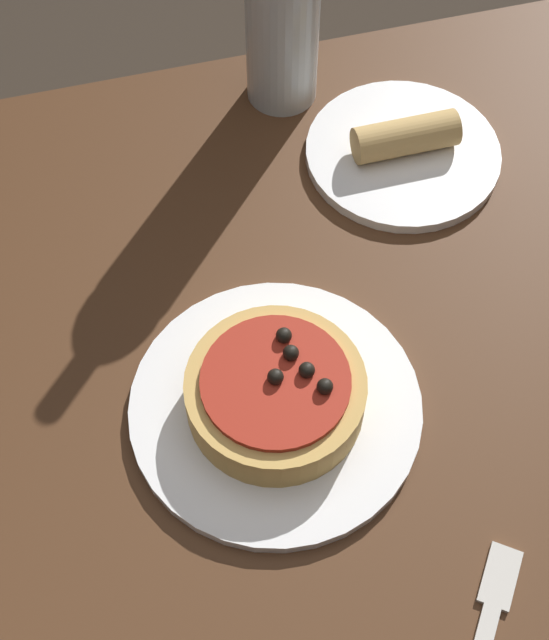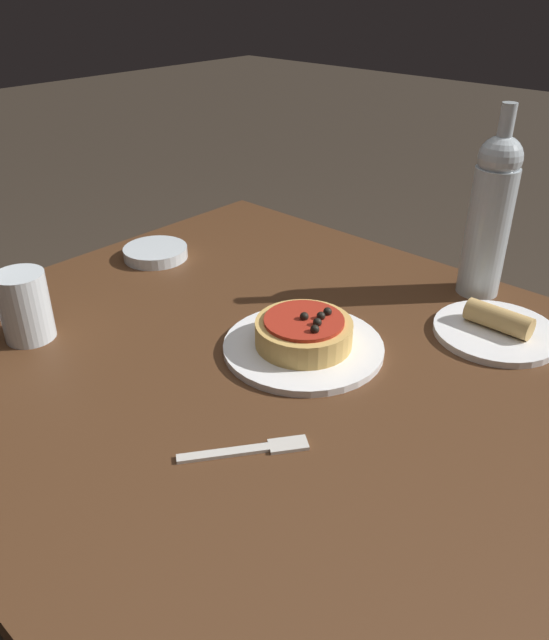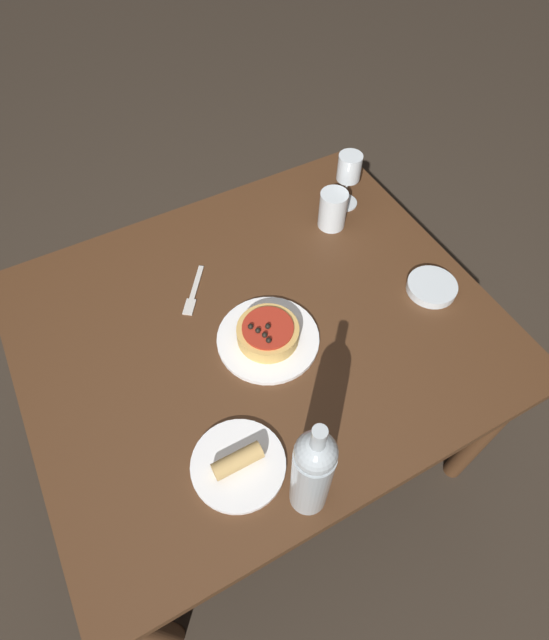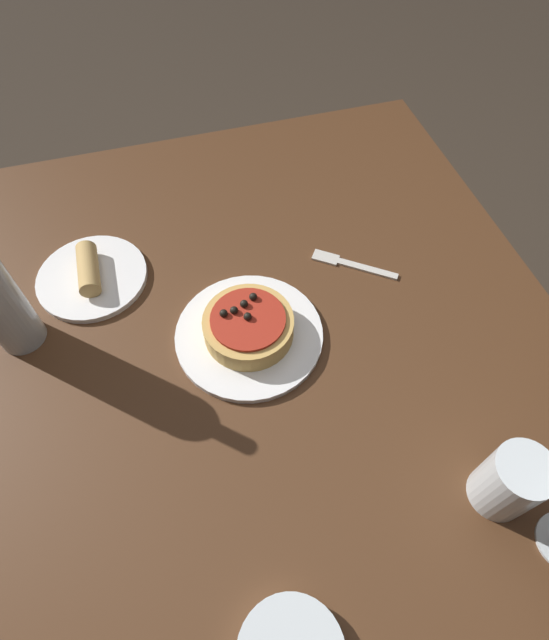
% 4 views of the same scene
% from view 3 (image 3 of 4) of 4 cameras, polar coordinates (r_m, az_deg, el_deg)
% --- Properties ---
extents(ground_plane, '(14.00, 14.00, 0.00)m').
position_cam_3_polar(ground_plane, '(1.93, -1.29, -12.80)').
color(ground_plane, '#382D23').
extents(dining_table, '(1.19, 1.01, 0.73)m').
position_cam_3_polar(dining_table, '(1.36, -1.78, -2.57)').
color(dining_table, '#4C2D19').
rests_on(dining_table, ground_plane).
extents(dinner_plate, '(0.26, 0.26, 0.01)m').
position_cam_3_polar(dinner_plate, '(1.26, -0.64, -2.11)').
color(dinner_plate, white).
rests_on(dinner_plate, dining_table).
extents(pizza, '(0.16, 0.16, 0.06)m').
position_cam_3_polar(pizza, '(1.24, -0.66, -1.40)').
color(pizza, tan).
rests_on(pizza, dinner_plate).
extents(wine_glass, '(0.08, 0.08, 0.18)m').
position_cam_3_polar(wine_glass, '(1.53, 8.50, 16.57)').
color(wine_glass, silver).
rests_on(wine_glass, dining_table).
extents(wine_bottle, '(0.08, 0.08, 0.35)m').
position_cam_3_polar(wine_bottle, '(0.96, 4.34, -16.93)').
color(wine_bottle, '#B2BCC1').
rests_on(wine_bottle, dining_table).
extents(water_cup, '(0.08, 0.08, 0.12)m').
position_cam_3_polar(water_cup, '(1.50, 6.67, 12.43)').
color(water_cup, silver).
rests_on(water_cup, dining_table).
extents(side_bowl, '(0.13, 0.13, 0.02)m').
position_cam_3_polar(side_bowl, '(1.42, 17.53, 3.62)').
color(side_bowl, silver).
rests_on(side_bowl, dining_table).
extents(fork, '(0.12, 0.15, 0.00)m').
position_cam_3_polar(fork, '(1.37, -9.24, 3.06)').
color(fork, beige).
rests_on(fork, dining_table).
extents(side_plate, '(0.21, 0.21, 0.05)m').
position_cam_3_polar(side_plate, '(1.11, -4.18, -16.06)').
color(side_plate, white).
rests_on(side_plate, dining_table).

